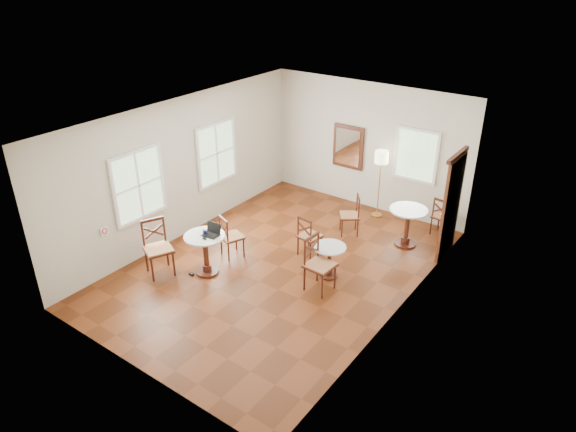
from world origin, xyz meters
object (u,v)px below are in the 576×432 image
object	(u,v)px
chair_near_a	(231,236)
chair_back_a	(443,216)
chair_mid_a	(309,236)
cafe_table_back	(407,223)
laptop	(212,232)
cafe_table_near	(206,250)
chair_mid_b	(319,264)
floor_lamp	(381,161)
navy_mug	(205,232)
chair_back_b	(351,215)
water_glass	(201,233)
power_adapter	(191,274)
chair_near_b	(158,248)
cafe_table_mid	(329,258)
mouse	(204,238)

from	to	relation	value
chair_near_a	chair_back_a	size ratio (longest dim) A/B	1.01
chair_near_a	chair_mid_a	xyz separation A→B (m)	(1.26, 0.95, -0.00)
cafe_table_back	laptop	xyz separation A→B (m)	(-2.57, -3.13, 0.36)
cafe_table_near	chair_mid_b	size ratio (longest dim) A/B	0.78
floor_lamp	navy_mug	size ratio (longest dim) A/B	14.19
chair_mid_b	chair_back_b	size ratio (longest dim) A/B	1.18
chair_mid_a	chair_mid_b	bearing A→B (deg)	139.35
cafe_table_back	water_glass	distance (m)	4.27
cafe_table_back	power_adapter	bearing A→B (deg)	-129.20
chair_mid_b	floor_lamp	size ratio (longest dim) A/B	0.66
chair_mid_a	navy_mug	bearing A→B (deg)	60.34
cafe_table_near	chair_back_b	distance (m)	3.33
chair_back_b	chair_near_b	bearing A→B (deg)	-67.93
cafe_table_near	chair_back_b	xyz separation A→B (m)	(1.46, 3.00, -0.06)
chair_mid_a	power_adapter	size ratio (longest dim) A/B	9.42
cafe_table_mid	chair_back_a	world-z (taller)	chair_back_a
navy_mug	cafe_table_mid	bearing A→B (deg)	31.85
mouse	navy_mug	size ratio (longest dim) A/B	0.92
laptop	mouse	bearing A→B (deg)	-95.47
chair_mid_a	power_adapter	world-z (taller)	chair_mid_a
laptop	cafe_table_back	bearing A→B (deg)	44.41
chair_mid_a	cafe_table_near	bearing A→B (deg)	61.30
cafe_table_near	chair_near_b	size ratio (longest dim) A/B	0.75
floor_lamp	navy_mug	xyz separation A→B (m)	(-1.56, -4.10, -0.49)
chair_back_a	chair_mid_a	bearing A→B (deg)	60.44
chair_mid_b	chair_back_a	distance (m)	3.48
mouse	water_glass	world-z (taller)	water_glass
chair_mid_a	mouse	xyz separation A→B (m)	(-1.13, -1.80, 0.40)
floor_lamp	mouse	bearing A→B (deg)	-108.82
cafe_table_mid	chair_back_a	xyz separation A→B (m)	(1.12, 2.84, 0.04)
cafe_table_mid	chair_back_a	distance (m)	3.05
power_adapter	chair_back_a	bearing A→B (deg)	52.96
cafe_table_near	floor_lamp	world-z (taller)	floor_lamp
chair_mid_a	water_glass	distance (m)	2.19
floor_lamp	cafe_table_near	bearing A→B (deg)	-110.44
chair_mid_a	laptop	world-z (taller)	laptop
cafe_table_back	chair_near_a	xyz separation A→B (m)	(-2.69, -2.49, -0.07)
navy_mug	chair_back_a	bearing A→B (deg)	52.59
chair_back_a	chair_back_b	xyz separation A→B (m)	(-1.65, -1.12, 0.01)
cafe_table_back	water_glass	xyz separation A→B (m)	(-2.71, -3.28, 0.36)
cafe_table_mid	chair_mid_b	size ratio (longest dim) A/B	0.62
cafe_table_near	cafe_table_mid	distance (m)	2.35
chair_back_a	cafe_table_near	bearing A→B (deg)	61.16
chair_mid_b	chair_back_a	xyz separation A→B (m)	(1.06, 3.31, -0.08)
laptop	cafe_table_mid	bearing A→B (deg)	25.33
cafe_table_back	cafe_table_mid	bearing A→B (deg)	-109.10
cafe_table_near	chair_mid_b	xyz separation A→B (m)	(2.04, 0.80, 0.02)
chair_near_b	floor_lamp	bearing A→B (deg)	-0.51
floor_lamp	chair_mid_a	bearing A→B (deg)	-97.21
chair_near_a	chair_mid_b	distance (m)	2.07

